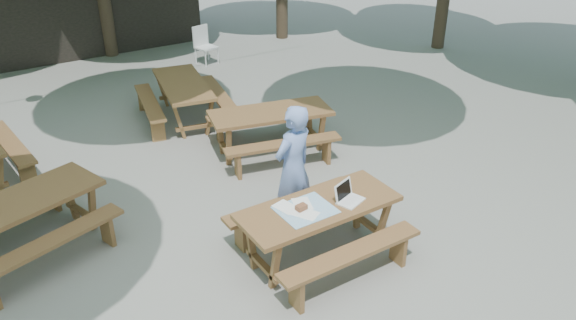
% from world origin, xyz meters
% --- Properties ---
extents(ground, '(80.00, 80.00, 0.00)m').
position_xyz_m(ground, '(0.00, 0.00, 0.00)').
color(ground, slate).
rests_on(ground, ground).
extents(main_picnic_table, '(2.00, 1.58, 0.75)m').
position_xyz_m(main_picnic_table, '(0.70, -0.53, 0.39)').
color(main_picnic_table, brown).
rests_on(main_picnic_table, ground).
extents(picnic_table_nw, '(2.29, 2.09, 0.75)m').
position_xyz_m(picnic_table_nw, '(-2.37, 1.52, 0.39)').
color(picnic_table_nw, brown).
rests_on(picnic_table_nw, ground).
extents(picnic_table_ne, '(2.22, 1.98, 0.75)m').
position_xyz_m(picnic_table_ne, '(1.66, 2.22, 0.39)').
color(picnic_table_ne, brown).
rests_on(picnic_table_ne, ground).
extents(picnic_table_far_e, '(1.91, 2.17, 0.75)m').
position_xyz_m(picnic_table_far_e, '(0.98, 4.26, 0.39)').
color(picnic_table_far_e, brown).
rests_on(picnic_table_far_e, ground).
extents(woman, '(0.72, 0.56, 1.75)m').
position_xyz_m(woman, '(0.81, 0.23, 0.87)').
color(woman, '#728DD0').
rests_on(woman, ground).
extents(plastic_chair, '(0.53, 0.53, 0.90)m').
position_xyz_m(plastic_chair, '(2.75, 7.09, 0.26)').
color(plastic_chair, silver).
rests_on(plastic_chair, ground).
extents(laptop, '(0.40, 0.35, 0.24)m').
position_xyz_m(laptop, '(1.05, -0.63, 0.81)').
color(laptop, white).
rests_on(laptop, main_picnic_table).
extents(tabletop_clutter, '(0.66, 0.61, 0.08)m').
position_xyz_m(tabletop_clutter, '(0.48, -0.52, 0.76)').
color(tabletop_clutter, '#3A90C7').
rests_on(tabletop_clutter, main_picnic_table).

